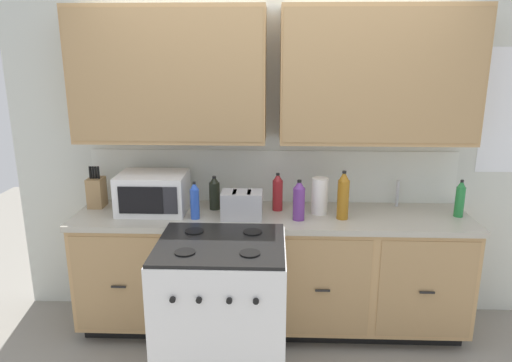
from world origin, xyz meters
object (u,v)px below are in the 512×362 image
object	(u,v)px
knife_block	(97,192)
paper_towel_roll	(320,196)
bottle_amber	(343,196)
bottle_red	(278,192)
bottle_green	(460,199)
stove_range	(222,314)
bottle_violet	(299,200)
bottle_blue	(195,201)
microwave	(153,193)
bottle_dark	(215,193)
toaster	(242,205)

from	to	relation	value
knife_block	paper_towel_roll	world-z (taller)	knife_block
bottle_amber	bottle_red	distance (m)	0.48
paper_towel_roll	bottle_green	size ratio (longest dim) A/B	0.98
stove_range	bottle_violet	xyz separation A→B (m)	(0.48, 0.52, 0.57)
stove_range	bottle_blue	world-z (taller)	bottle_blue
microwave	bottle_red	distance (m)	0.90
paper_towel_roll	bottle_green	distance (m)	0.97
bottle_amber	bottle_dark	size ratio (longest dim) A/B	1.37
toaster	bottle_amber	world-z (taller)	bottle_amber
knife_block	bottle_red	size ratio (longest dim) A/B	1.12
toaster	bottle_dark	bearing A→B (deg)	138.12
stove_range	bottle_red	bearing A→B (deg)	64.90
bottle_amber	bottle_violet	world-z (taller)	bottle_amber
knife_block	bottle_amber	size ratio (longest dim) A/B	0.91
bottle_red	bottle_green	world-z (taller)	bottle_red
toaster	stove_range	bearing A→B (deg)	-99.58
stove_range	bottle_red	size ratio (longest dim) A/B	3.42
microwave	bottle_green	size ratio (longest dim) A/B	1.81
toaster	bottle_red	world-z (taller)	bottle_red
stove_range	bottle_violet	distance (m)	0.91
stove_range	bottle_violet	bearing A→B (deg)	47.17
bottle_dark	bottle_green	xyz separation A→B (m)	(1.73, -0.10, 0.01)
bottle_red	microwave	bearing A→B (deg)	-175.93
microwave	bottle_green	world-z (taller)	microwave
bottle_amber	bottle_green	distance (m)	0.82
stove_range	knife_block	world-z (taller)	knife_block
stove_range	bottle_dark	bearing A→B (deg)	99.59
stove_range	knife_block	size ratio (longest dim) A/B	3.06
microwave	bottle_green	distance (m)	2.16
microwave	bottle_dark	size ratio (longest dim) A/B	1.93
bottle_blue	bottle_red	size ratio (longest dim) A/B	0.95
stove_range	bottle_dark	world-z (taller)	bottle_dark
microwave	bottle_amber	world-z (taller)	bottle_amber
bottle_blue	bottle_red	distance (m)	0.61
bottle_amber	bottle_blue	xyz separation A→B (m)	(-1.02, -0.04, -0.04)
toaster	bottle_blue	size ratio (longest dim) A/B	1.06
stove_range	bottle_dark	xyz separation A→B (m)	(-0.12, 0.72, 0.55)
bottle_red	bottle_dark	bearing A→B (deg)	179.42
microwave	paper_towel_roll	world-z (taller)	microwave
microwave	bottle_amber	distance (m)	1.34
stove_range	bottle_dark	distance (m)	0.92
toaster	paper_towel_roll	bearing A→B (deg)	12.75
knife_block	microwave	bearing A→B (deg)	-11.51
bottle_green	toaster	bearing A→B (deg)	-176.46
stove_range	bottle_green	bearing A→B (deg)	21.36
toaster	bottle_violet	bearing A→B (deg)	-2.22
bottle_dark	bottle_amber	bearing A→B (deg)	-10.83
knife_block	bottle_violet	bearing A→B (deg)	-8.75
microwave	toaster	size ratio (longest dim) A/B	1.71
bottle_blue	bottle_green	bearing A→B (deg)	3.50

